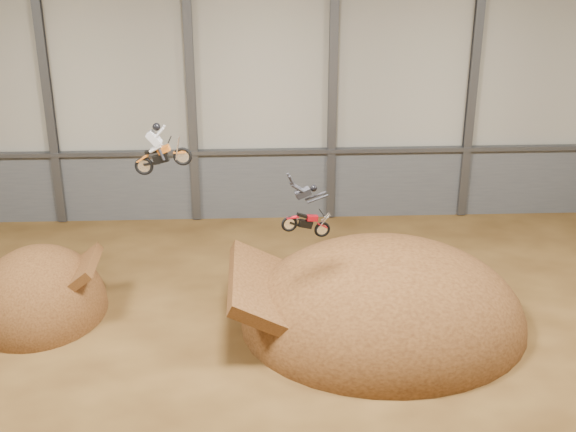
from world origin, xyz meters
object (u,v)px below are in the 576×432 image
object	(u,v)px
landing_ramp	(383,324)
fmx_rider_b	(304,207)
fmx_rider_a	(165,144)
takeoff_ramp	(41,312)

from	to	relation	value
landing_ramp	fmx_rider_b	distance (m)	6.50
fmx_rider_a	takeoff_ramp	bearing A→B (deg)	179.05
fmx_rider_a	fmx_rider_b	distance (m)	5.68
fmx_rider_a	fmx_rider_b	size ratio (longest dim) A/B	0.90
fmx_rider_a	fmx_rider_b	world-z (taller)	fmx_rider_a
takeoff_ramp	fmx_rider_a	size ratio (longest dim) A/B	2.82
takeoff_ramp	fmx_rider_b	xyz separation A→B (m)	(10.31, -2.72, 5.53)
fmx_rider_b	takeoff_ramp	bearing A→B (deg)	153.31
takeoff_ramp	landing_ramp	xyz separation A→B (m)	(13.50, -1.48, 0.00)
landing_ramp	fmx_rider_b	size ratio (longest dim) A/B	4.59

